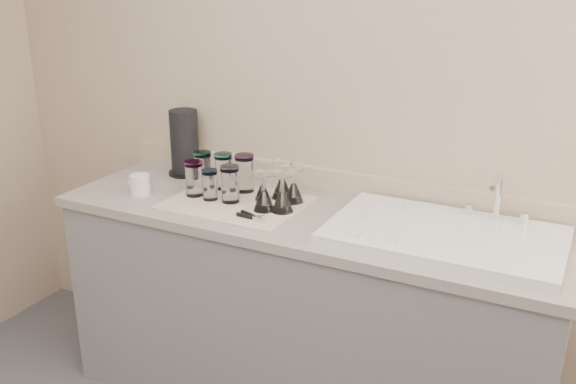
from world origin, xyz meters
The scene contains 18 objects.
room_envelope centered at (0.00, 0.00, 1.56)m, with size 3.54×3.50×2.52m.
counter_unit centered at (0.00, 1.20, 0.45)m, with size 2.06×0.62×0.90m.
sink_unit centered at (0.55, 1.20, 0.92)m, with size 0.82×0.50×0.22m.
dish_towel centered at (-0.31, 1.18, 0.90)m, with size 0.55×0.42×0.01m, color white.
tumbler_teal centered at (-0.54, 1.29, 0.99)m, with size 0.08×0.08×0.15m.
tumbler_cyan centered at (-0.44, 1.30, 0.99)m, with size 0.08×0.08×0.16m.
tumbler_purple centered at (-0.34, 1.31, 0.99)m, with size 0.08×0.08×0.16m.
tumbler_magenta centered at (-0.50, 1.16, 0.98)m, with size 0.08×0.08×0.15m.
tumbler_blue centered at (-0.42, 1.15, 0.97)m, with size 0.06×0.06×0.13m.
tumbler_lavender centered at (-0.33, 1.17, 0.99)m, with size 0.08×0.08×0.15m.
goblet_back_left centered at (-0.16, 1.30, 0.96)m, with size 0.09×0.09×0.16m.
goblet_back_right centered at (-0.09, 1.28, 0.96)m, with size 0.08×0.08×0.15m.
goblet_front_left centered at (-0.16, 1.15, 0.96)m, with size 0.09×0.09×0.15m.
goblet_front_right centered at (-0.09, 1.17, 0.96)m, with size 0.09×0.09×0.16m.
goblet_extra centered at (-0.22, 1.25, 0.95)m, with size 0.07×0.07×0.12m.
can_opener centered at (-0.15, 1.05, 0.92)m, with size 0.13×0.06×0.02m.
white_mug centered at (-0.73, 1.09, 0.94)m, with size 0.13×0.10×0.09m.
paper_towel_roll centered at (-0.72, 1.41, 1.05)m, with size 0.16×0.16×0.30m.
Camera 1 is at (1.01, -0.93, 1.83)m, focal length 40.00 mm.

